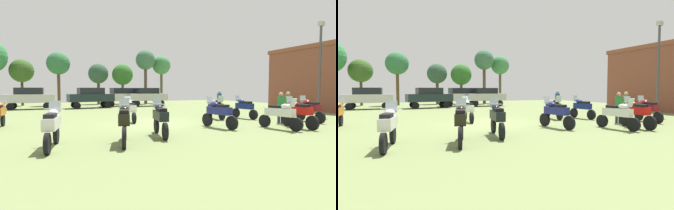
{
  "view_description": "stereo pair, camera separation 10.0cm",
  "coord_description": "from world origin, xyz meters",
  "views": [
    {
      "loc": [
        -4.71,
        -13.37,
        1.83
      ],
      "look_at": [
        2.75,
        3.59,
        0.74
      ],
      "focal_mm": 27.88,
      "sensor_mm": 36.0,
      "label": 1
    },
    {
      "loc": [
        -4.62,
        -13.41,
        1.83
      ],
      "look_at": [
        2.75,
        3.59,
        0.74
      ],
      "focal_mm": 27.88,
      "sensor_mm": 36.0,
      "label": 2
    }
  ],
  "objects": [
    {
      "name": "ground_plane",
      "position": [
        0.0,
        0.0,
        0.01
      ],
      "size": [
        44.0,
        52.0,
        0.02
      ],
      "color": "olive"
    },
    {
      "name": "motorcycle_1",
      "position": [
        4.75,
        -4.59,
        0.73
      ],
      "size": [
        0.67,
        2.21,
        1.44
      ],
      "rotation": [
        0.0,
        0.0,
        3.29
      ],
      "color": "black",
      "rests_on": "ground"
    },
    {
      "name": "motorcycle_2",
      "position": [
        -4.78,
        -4.67,
        0.73
      ],
      "size": [
        0.67,
        2.17,
        1.45
      ],
      "rotation": [
        0.0,
        0.0,
        -0.15
      ],
      "color": "black",
      "rests_on": "ground"
    },
    {
      "name": "motorcycle_3",
      "position": [
        -0.77,
        0.89,
        0.73
      ],
      "size": [
        0.62,
        2.21,
        1.43
      ],
      "rotation": [
        0.0,
        0.0,
        -0.03
      ],
      "color": "black",
      "rests_on": "ground"
    },
    {
      "name": "motorcycle_4",
      "position": [
        5.86,
        -4.66,
        0.75
      ],
      "size": [
        0.62,
        2.13,
        1.49
      ],
      "rotation": [
        0.0,
        0.0,
        -0.09
      ],
      "color": "black",
      "rests_on": "ground"
    },
    {
      "name": "motorcycle_5",
      "position": [
        -2.56,
        -4.86,
        0.76
      ],
      "size": [
        0.78,
        2.16,
        1.51
      ],
      "rotation": [
        0.0,
        0.0,
        -0.26
      ],
      "color": "black",
      "rests_on": "ground"
    },
    {
      "name": "motorcycle_6",
      "position": [
        4.49,
        0.21,
        0.73
      ],
      "size": [
        0.62,
        2.19,
        1.45
      ],
      "rotation": [
        0.0,
        0.0,
        3.06
      ],
      "color": "black",
      "rests_on": "ground"
    },
    {
      "name": "motorcycle_8",
      "position": [
        8.47,
        -3.22,
        0.74
      ],
      "size": [
        0.71,
        2.08,
        1.47
      ],
      "rotation": [
        0.0,
        0.0,
        -0.2
      ],
      "color": "black",
      "rests_on": "ground"
    },
    {
      "name": "motorcycle_10",
      "position": [
        -0.93,
        -4.02,
        0.74
      ],
      "size": [
        0.7,
        2.25,
        1.47
      ],
      "rotation": [
        0.0,
        0.0,
        -0.17
      ],
      "color": "black",
      "rests_on": "ground"
    },
    {
      "name": "motorcycle_11",
      "position": [
        2.42,
        -3.1,
        0.75
      ],
      "size": [
        0.72,
        2.21,
        1.48
      ],
      "rotation": [
        0.0,
        0.0,
        0.2
      ],
      "color": "black",
      "rests_on": "ground"
    },
    {
      "name": "motorcycle_12",
      "position": [
        6.23,
        -0.36,
        0.73
      ],
      "size": [
        0.62,
        2.06,
        1.44
      ],
      "rotation": [
        0.0,
        0.0,
        0.11
      ],
      "color": "black",
      "rests_on": "ground"
    },
    {
      "name": "car_1",
      "position": [
        4.72,
        13.9,
        1.19
      ],
      "size": [
        4.34,
        1.9,
        2.0
      ],
      "rotation": [
        0.0,
        0.0,
        1.59
      ],
      "color": "black",
      "rests_on": "ground"
    },
    {
      "name": "car_2",
      "position": [
        -1.33,
        13.28,
        1.19
      ],
      "size": [
        4.48,
        2.28,
        2.0
      ],
      "rotation": [
        0.0,
        0.0,
        1.68
      ],
      "color": "black",
      "rests_on": "ground"
    },
    {
      "name": "car_3",
      "position": [
        2.24,
        15.03,
        1.19
      ],
      "size": [
        4.47,
        2.24,
        2.0
      ],
      "rotation": [
        0.0,
        0.0,
        1.68
      ],
      "color": "black",
      "rests_on": "ground"
    },
    {
      "name": "car_4",
      "position": [
        -6.75,
        13.87,
        1.19
      ],
      "size": [
        4.36,
        1.94,
        2.0
      ],
      "rotation": [
        0.0,
        0.0,
        1.54
      ],
      "color": "black",
      "rests_on": "ground"
    },
    {
      "name": "person_1",
      "position": [
        6.6,
        2.85,
        1.05
      ],
      "size": [
        0.48,
        0.48,
        1.77
      ],
      "rotation": [
        0.0,
        0.0,
        5.59
      ],
      "color": "#323242",
      "rests_on": "ground"
    },
    {
      "name": "person_2",
      "position": [
        7.71,
        -2.38,
        1.01
      ],
      "size": [
        0.46,
        0.46,
        1.7
      ],
      "rotation": [
        0.0,
        0.0,
        5.81
      ],
      "color": "#262741",
      "rests_on": "ground"
    },
    {
      "name": "person_3",
      "position": [
        6.51,
        -2.98,
        0.99
      ],
      "size": [
        0.47,
        0.47,
        1.67
      ],
      "rotation": [
        0.0,
        0.0,
        5.73
      ],
      "color": "#2D2943",
      "rests_on": "ground"
    },
    {
      "name": "tree_1",
      "position": [
        8.89,
        19.83,
        5.07
      ],
      "size": [
        2.51,
        2.51,
        6.4
      ],
      "color": "#4E4833",
      "rests_on": "ground"
    },
    {
      "name": "tree_2",
      "position": [
        -4.13,
        19.2,
        4.77
      ],
      "size": [
        2.57,
        2.57,
        6.11
      ],
      "color": "brown",
      "rests_on": "ground"
    },
    {
      "name": "tree_5",
      "position": [
        3.5,
        19.94,
        3.74
      ],
      "size": [
        2.68,
        2.68,
        5.09
      ],
      "color": "brown",
      "rests_on": "ground"
    },
    {
      "name": "tree_6",
      "position": [
        0.52,
        20.37,
        3.79
      ],
      "size": [
        2.49,
        2.49,
        5.07
      ],
      "color": "brown",
      "rests_on": "ground"
    },
    {
      "name": "tree_7",
      "position": [
        -7.95,
        20.27,
        3.93
      ],
      "size": [
        2.58,
        2.58,
        5.23
      ],
      "color": "brown",
      "rests_on": "ground"
    },
    {
      "name": "tree_9",
      "position": [
        6.36,
        19.12,
        5.56
      ],
      "size": [
        2.55,
        2.55,
        6.96
      ],
      "color": "#4C3C32",
      "rests_on": "ground"
    },
    {
      "name": "lamp_post",
      "position": [
        12.57,
        -0.73,
        3.7
      ],
      "size": [
        0.44,
        0.24,
        6.58
      ],
      "color": "#47474C",
      "rests_on": "ground"
    }
  ]
}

